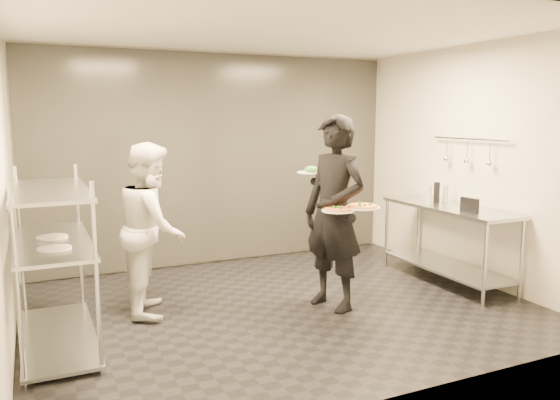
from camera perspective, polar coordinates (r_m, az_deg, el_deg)
name	(u,v)px	position (r m, az deg, el deg)	size (l,w,h in m)	color
room_shell	(240,164)	(6.55, -4.17, 3.79)	(5.00, 4.00, 2.80)	black
pass_rack	(54,257)	(5.09, -22.55, -5.55)	(0.60, 1.60, 1.50)	silver
prep_counter	(448,230)	(6.79, 17.13, -3.02)	(0.60, 1.80, 0.92)	silver
utensil_rail	(468,152)	(6.83, 19.04, 4.77)	(0.07, 1.20, 0.31)	silver
waiter	(334,213)	(5.57, 5.70, -1.36)	(0.72, 0.48, 1.99)	black
chef	(152,228)	(5.61, -13.20, -2.88)	(0.83, 0.65, 1.71)	silver
pizza_plate_near	(338,210)	(5.31, 6.09, -1.01)	(0.32, 0.32, 0.05)	white
pizza_plate_far	(363,207)	(5.41, 8.64, -0.68)	(0.34, 0.34, 0.05)	white
salad_plate	(311,171)	(5.77, 3.28, 3.07)	(0.30, 0.30, 0.07)	white
pos_monitor	(469,205)	(6.31, 19.19, -0.52)	(0.05, 0.23, 0.16)	black
bottle_green	(429,195)	(6.78, 15.33, 0.51)	(0.06, 0.06, 0.22)	#96A396
bottle_clear	(446,194)	(6.99, 16.91, 0.65)	(0.06, 0.06, 0.21)	#96A396
bottle_dark	(437,192)	(6.91, 16.06, 0.77)	(0.07, 0.07, 0.25)	black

